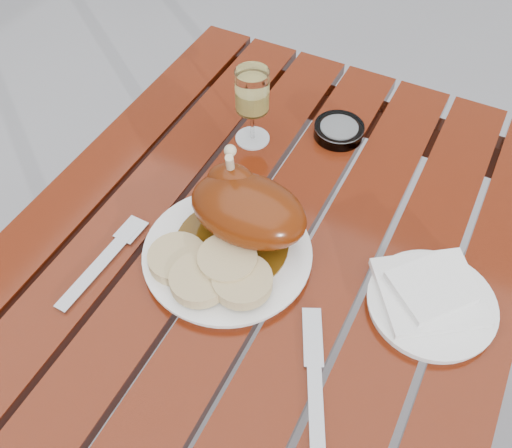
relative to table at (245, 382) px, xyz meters
The scene contains 11 objects.
ground 0.38m from the table, ahead, with size 60.00×60.00×0.00m, color slate.
table is the anchor object (origin of this frame).
dinner_plate 0.39m from the table, 144.60° to the left, with size 0.27×0.27×0.02m, color white.
roast_duck 0.45m from the table, 113.49° to the left, with size 0.20×0.19×0.14m.
bread_dumplings 0.41m from the table, 148.83° to the right, with size 0.20×0.14×0.03m.
wine_glass 0.56m from the table, 114.30° to the left, with size 0.07×0.07×0.15m, color #DFCB65.
side_plate 0.48m from the table, 17.44° to the left, with size 0.19×0.19×0.02m, color white.
napkin 0.49m from the table, 20.01° to the left, with size 0.14×0.13×0.01m, color white.
ashtray 0.54m from the table, 88.69° to the left, with size 0.09×0.09×0.02m, color #B2B7BC.
fork 0.44m from the table, 159.19° to the right, with size 0.02×0.18×0.01m, color gray.
knife 0.44m from the table, 35.28° to the right, with size 0.02×0.21×0.01m, color gray.
Camera 1 is at (0.24, -0.43, 1.49)m, focal length 40.00 mm.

